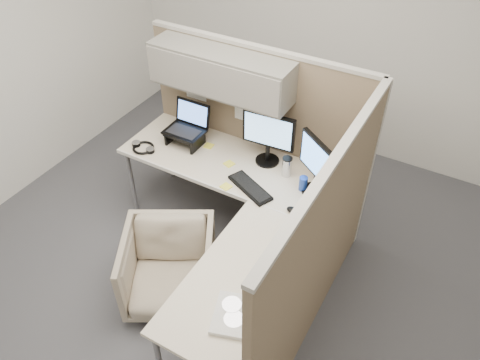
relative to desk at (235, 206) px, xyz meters
The scene contains 19 objects.
ground 0.71m from the desk, 134.71° to the right, with size 4.50×4.50×0.00m, color #44444B.
partition_back 0.88m from the desk, 115.90° to the left, with size 2.00×0.36×1.63m.
partition_right 0.81m from the desk, 13.96° to the right, with size 0.07×2.03×1.63m.
desk is the anchor object (origin of this frame).
office_chair 0.67m from the desk, 119.94° to the right, with size 0.67×0.63×0.69m, color #B8A692.
monitor_left 0.65m from the desk, 91.48° to the left, with size 0.44×0.20×0.47m.
monitor_right 0.70m from the desk, 40.74° to the left, with size 0.38×0.28×0.47m.
laptop_station 0.91m from the desk, 148.11° to the left, with size 0.34×0.29×0.35m.
keyboard 0.20m from the desk, 81.60° to the left, with size 0.42×0.14×0.02m, color black.
mouse 0.45m from the desk, 15.84° to the left, with size 0.10×0.06×0.04m, color black.
travel_mug 0.54m from the desk, 67.55° to the left, with size 0.08×0.08×0.17m.
soda_can_green 0.59m from the desk, 17.83° to the left, with size 0.07×0.07×0.12m, color black.
soda_can_silver 0.56m from the desk, 45.21° to the left, with size 0.07×0.07×0.12m, color #1E3FA5.
sticky_note_b 0.19m from the desk, 141.51° to the left, with size 0.08×0.08×0.01m, color #F9ED41.
sticky_note_d 0.47m from the desk, 125.88° to the left, with size 0.08×0.08×0.01m, color #F9ED41.
sticky_note_c 0.75m from the desk, 137.75° to the left, with size 0.08×0.08×0.01m, color #F9ED41.
headphones 1.05m from the desk, 169.37° to the left, with size 0.24×0.20×0.03m.
paper_stack 1.00m from the desk, 60.43° to the right, with size 0.31×0.35×0.03m.
desk_clock 0.66m from the desk, 35.10° to the right, with size 0.09×0.09×0.09m.
Camera 1 is at (1.43, -2.10, 3.16)m, focal length 35.00 mm.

